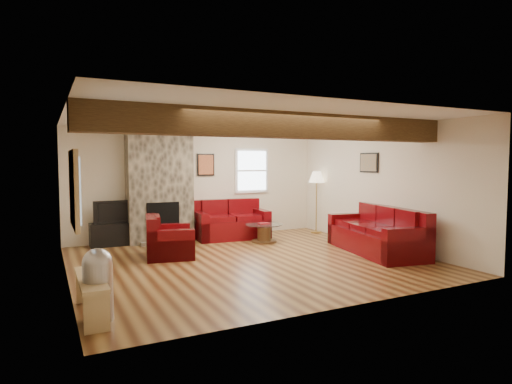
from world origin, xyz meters
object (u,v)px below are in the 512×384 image
at_px(loveseat, 231,219).
at_px(armchair_red, 169,236).
at_px(sofa_three, 376,230).
at_px(television, 113,212).
at_px(floor_lamp, 317,180).
at_px(tv_cabinet, 114,234).
at_px(coffee_table, 264,233).

relative_size(loveseat, armchair_red, 1.73).
xyz_separation_m(sofa_three, television, (-4.46, 3.01, 0.28)).
bearing_deg(television, floor_lamp, -6.26).
distance_m(television, floor_lamp, 4.84).
distance_m(tv_cabinet, television, 0.48).
height_order(tv_cabinet, floor_lamp, floor_lamp).
bearing_deg(loveseat, sofa_three, -50.61).
bearing_deg(tv_cabinet, sofa_three, -34.02).
relative_size(loveseat, coffee_table, 2.01).
bearing_deg(loveseat, tv_cabinet, 177.66).
height_order(armchair_red, floor_lamp, floor_lamp).
relative_size(armchair_red, coffee_table, 1.16).
height_order(loveseat, television, television).
distance_m(coffee_table, tv_cabinet, 3.21).
bearing_deg(armchair_red, tv_cabinet, 36.66).
relative_size(loveseat, tv_cabinet, 1.71).
bearing_deg(floor_lamp, armchair_red, -165.03).
bearing_deg(armchair_red, loveseat, -43.01).
xyz_separation_m(armchair_red, tv_cabinet, (-0.76, 1.60, -0.14)).
distance_m(loveseat, armchair_red, 2.22).
relative_size(coffee_table, television, 1.00).
height_order(loveseat, coffee_table, loveseat).
bearing_deg(floor_lamp, loveseat, 174.24).
bearing_deg(loveseat, coffee_table, -54.91).
xyz_separation_m(loveseat, floor_lamp, (2.22, -0.22, 0.87)).
bearing_deg(tv_cabinet, coffee_table, -19.61).
height_order(sofa_three, floor_lamp, floor_lamp).
bearing_deg(coffee_table, television, 160.39).
xyz_separation_m(sofa_three, loveseat, (-1.90, 2.71, -0.00)).
relative_size(sofa_three, coffee_table, 2.78).
height_order(coffee_table, television, television).
relative_size(armchair_red, television, 1.16).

